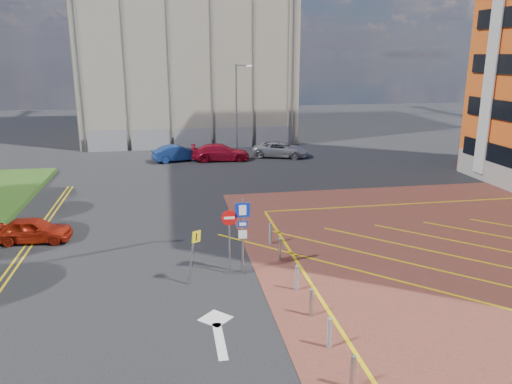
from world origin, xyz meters
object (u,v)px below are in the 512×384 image
object	(u,v)px
car_red_left	(33,230)
car_silver_back	(280,149)
car_red_back	(220,152)
lamp_back	(237,105)
sign_cluster	(238,229)
warning_sign	(193,251)
car_blue_back	(178,153)

from	to	relation	value
car_red_left	car_silver_back	world-z (taller)	car_silver_back
car_red_back	lamp_back	bearing A→B (deg)	-24.00
sign_cluster	car_red_back	xyz separation A→B (m)	(1.73, 23.01, -1.24)
lamp_back	sign_cluster	bearing A→B (deg)	-97.97
car_red_left	warning_sign	bearing A→B (deg)	-124.20
car_red_back	car_blue_back	bearing A→B (deg)	87.11
sign_cluster	car_silver_back	distance (m)	24.70
sign_cluster	car_blue_back	xyz separation A→B (m)	(-1.91, 23.40, -1.26)
sign_cluster	car_blue_back	world-z (taller)	sign_cluster
lamp_back	car_red_back	world-z (taller)	lamp_back
car_red_left	sign_cluster	bearing A→B (deg)	-114.77
sign_cluster	car_silver_back	world-z (taller)	sign_cluster
sign_cluster	car_red_back	bearing A→B (deg)	85.70
car_silver_back	sign_cluster	bearing A→B (deg)	-176.95
car_red_left	car_red_back	size ratio (longest dim) A/B	0.73
warning_sign	car_silver_back	distance (m)	25.97
warning_sign	car_red_back	size ratio (longest dim) A/B	0.45
car_blue_back	car_silver_back	size ratio (longest dim) A/B	0.86
lamp_back	sign_cluster	world-z (taller)	lamp_back
lamp_back	car_blue_back	xyz separation A→B (m)	(-5.70, -3.61, -3.67)
car_blue_back	car_silver_back	world-z (taller)	car_blue_back
lamp_back	car_blue_back	size ratio (longest dim) A/B	1.91
car_red_back	car_silver_back	size ratio (longest dim) A/B	1.01
car_red_left	car_blue_back	bearing A→B (deg)	-17.21
car_red_left	lamp_back	bearing A→B (deg)	-26.09
car_blue_back	car_red_back	bearing A→B (deg)	-112.08
warning_sign	car_blue_back	bearing A→B (deg)	90.11
car_red_left	car_blue_back	size ratio (longest dim) A/B	0.86
lamp_back	car_red_left	distance (m)	25.61
car_silver_back	car_red_left	bearing A→B (deg)	157.94
lamp_back	car_blue_back	bearing A→B (deg)	-147.62
sign_cluster	warning_sign	distance (m)	2.08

